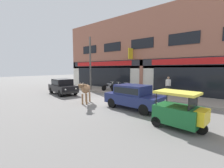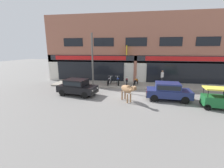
{
  "view_description": "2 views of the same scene",
  "coord_description": "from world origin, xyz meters",
  "px_view_note": "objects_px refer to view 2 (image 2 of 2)",
  "views": [
    {
      "loc": [
        7.5,
        -8.43,
        2.46
      ],
      "look_at": [
        -0.3,
        1.0,
        1.19
      ],
      "focal_mm": 24.0,
      "sensor_mm": 36.0,
      "label": 1
    },
    {
      "loc": [
        0.03,
        -13.12,
        4.15
      ],
      "look_at": [
        -2.19,
        1.0,
        0.79
      ],
      "focal_mm": 24.0,
      "sensor_mm": 36.0,
      "label": 2
    }
  ],
  "objects_px": {
    "car_0": "(77,86)",
    "auto_rickshaw": "(217,100)",
    "motorcycle_0": "(109,81)",
    "motorcycle_3": "(136,82)",
    "cow": "(127,89)",
    "pedestrian": "(162,76)",
    "motorcycle_2": "(127,82)",
    "motorcycle_1": "(118,81)",
    "utility_pole": "(92,60)",
    "car_1": "(168,90)"
  },
  "relations": [
    {
      "from": "motorcycle_3",
      "to": "car_1",
      "type": "bearing_deg",
      "value": -56.98
    },
    {
      "from": "motorcycle_2",
      "to": "motorcycle_3",
      "type": "xyz_separation_m",
      "value": [
        1.03,
        -0.02,
        0.0
      ]
    },
    {
      "from": "motorcycle_0",
      "to": "motorcycle_3",
      "type": "relative_size",
      "value": 1.02
    },
    {
      "from": "car_0",
      "to": "motorcycle_1",
      "type": "distance_m",
      "value": 5.22
    },
    {
      "from": "car_1",
      "to": "motorcycle_0",
      "type": "relative_size",
      "value": 2.03
    },
    {
      "from": "car_0",
      "to": "auto_rickshaw",
      "type": "xyz_separation_m",
      "value": [
        11.03,
        -1.57,
        -0.15
      ]
    },
    {
      "from": "cow",
      "to": "utility_pole",
      "type": "distance_m",
      "value": 6.02
    },
    {
      "from": "utility_pole",
      "to": "car_1",
      "type": "bearing_deg",
      "value": -23.35
    },
    {
      "from": "cow",
      "to": "pedestrian",
      "type": "distance_m",
      "value": 7.06
    },
    {
      "from": "car_1",
      "to": "pedestrian",
      "type": "xyz_separation_m",
      "value": [
        0.33,
        5.11,
        0.34
      ]
    },
    {
      "from": "car_0",
      "to": "utility_pole",
      "type": "height_order",
      "value": "utility_pole"
    },
    {
      "from": "pedestrian",
      "to": "auto_rickshaw",
      "type": "bearing_deg",
      "value": -67.25
    },
    {
      "from": "motorcycle_1",
      "to": "utility_pole",
      "type": "xyz_separation_m",
      "value": [
        -2.63,
        -1.05,
        2.42
      ]
    },
    {
      "from": "car_1",
      "to": "pedestrian",
      "type": "relative_size",
      "value": 2.3
    },
    {
      "from": "utility_pole",
      "to": "pedestrian",
      "type": "bearing_deg",
      "value": 14.39
    },
    {
      "from": "motorcycle_3",
      "to": "pedestrian",
      "type": "xyz_separation_m",
      "value": [
        2.96,
        1.07,
        0.6
      ]
    },
    {
      "from": "cow",
      "to": "motorcycle_3",
      "type": "bearing_deg",
      "value": 81.86
    },
    {
      "from": "auto_rickshaw",
      "to": "motorcycle_2",
      "type": "distance_m",
      "value": 8.66
    },
    {
      "from": "motorcycle_3",
      "to": "utility_pole",
      "type": "xyz_separation_m",
      "value": [
        -4.68,
        -0.89,
        2.42
      ]
    },
    {
      "from": "motorcycle_3",
      "to": "pedestrian",
      "type": "bearing_deg",
      "value": 19.93
    },
    {
      "from": "motorcycle_3",
      "to": "auto_rickshaw",
      "type": "bearing_deg",
      "value": -43.75
    },
    {
      "from": "auto_rickshaw",
      "to": "pedestrian",
      "type": "xyz_separation_m",
      "value": [
        -2.73,
        6.52,
        0.49
      ]
    },
    {
      "from": "motorcycle_1",
      "to": "motorcycle_3",
      "type": "bearing_deg",
      "value": -4.44
    },
    {
      "from": "utility_pole",
      "to": "motorcycle_3",
      "type": "bearing_deg",
      "value": 10.74
    },
    {
      "from": "car_0",
      "to": "utility_pole",
      "type": "relative_size",
      "value": 0.68
    },
    {
      "from": "motorcycle_2",
      "to": "motorcycle_3",
      "type": "relative_size",
      "value": 1.02
    },
    {
      "from": "cow",
      "to": "utility_pole",
      "type": "bearing_deg",
      "value": 134.2
    },
    {
      "from": "car_0",
      "to": "pedestrian",
      "type": "xyz_separation_m",
      "value": [
        8.3,
        4.95,
        0.34
      ]
    },
    {
      "from": "car_1",
      "to": "auto_rickshaw",
      "type": "distance_m",
      "value": 3.38
    },
    {
      "from": "cow",
      "to": "car_0",
      "type": "xyz_separation_m",
      "value": [
        -4.63,
        1.08,
        -0.19
      ]
    },
    {
      "from": "car_0",
      "to": "utility_pole",
      "type": "xyz_separation_m",
      "value": [
        0.66,
        2.99,
        2.16
      ]
    },
    {
      "from": "utility_pole",
      "to": "motorcycle_2",
      "type": "bearing_deg",
      "value": 13.94
    },
    {
      "from": "motorcycle_0",
      "to": "motorcycle_3",
      "type": "bearing_deg",
      "value": -1.97
    },
    {
      "from": "cow",
      "to": "motorcycle_2",
      "type": "xyz_separation_m",
      "value": [
        -0.32,
        4.98,
        -0.45
      ]
    },
    {
      "from": "car_0",
      "to": "motorcycle_1",
      "type": "xyz_separation_m",
      "value": [
        3.3,
        4.04,
        -0.26
      ]
    },
    {
      "from": "motorcycle_2",
      "to": "motorcycle_1",
      "type": "bearing_deg",
      "value": 172.12
    },
    {
      "from": "car_1",
      "to": "pedestrian",
      "type": "distance_m",
      "value": 5.13
    },
    {
      "from": "car_0",
      "to": "auto_rickshaw",
      "type": "bearing_deg",
      "value": -8.09
    },
    {
      "from": "motorcycle_0",
      "to": "motorcycle_2",
      "type": "bearing_deg",
      "value": -2.46
    },
    {
      "from": "motorcycle_1",
      "to": "motorcycle_3",
      "type": "height_order",
      "value": "same"
    },
    {
      "from": "motorcycle_2",
      "to": "cow",
      "type": "bearing_deg",
      "value": -86.32
    },
    {
      "from": "auto_rickshaw",
      "to": "motorcycle_1",
      "type": "bearing_deg",
      "value": 144.06
    },
    {
      "from": "car_0",
      "to": "pedestrian",
      "type": "height_order",
      "value": "pedestrian"
    },
    {
      "from": "motorcycle_1",
      "to": "motorcycle_3",
      "type": "relative_size",
      "value": 1.0
    },
    {
      "from": "cow",
      "to": "auto_rickshaw",
      "type": "xyz_separation_m",
      "value": [
        6.4,
        -0.48,
        -0.35
      ]
    },
    {
      "from": "car_1",
      "to": "motorcycle_2",
      "type": "distance_m",
      "value": 5.47
    },
    {
      "from": "car_1",
      "to": "motorcycle_3",
      "type": "bearing_deg",
      "value": 123.02
    },
    {
      "from": "motorcycle_2",
      "to": "auto_rickshaw",
      "type": "bearing_deg",
      "value": -39.12
    },
    {
      "from": "motorcycle_3",
      "to": "motorcycle_2",
      "type": "bearing_deg",
      "value": 178.97
    },
    {
      "from": "utility_pole",
      "to": "auto_rickshaw",
      "type": "bearing_deg",
      "value": -23.75
    }
  ]
}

